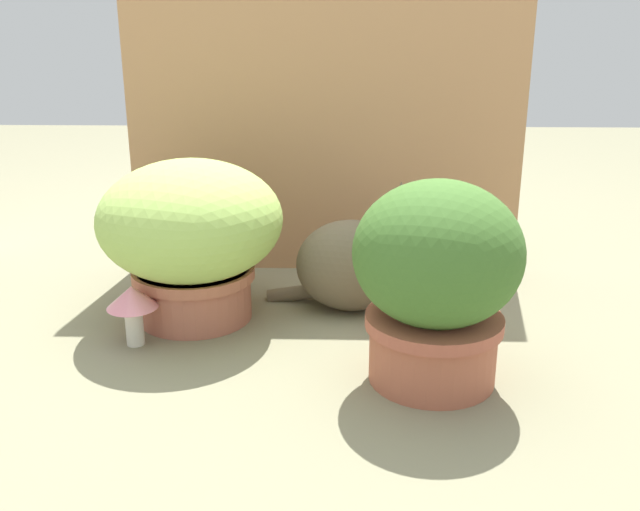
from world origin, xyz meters
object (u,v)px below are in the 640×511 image
(leafy_planter, at_px, (436,277))
(cat, at_px, (359,261))
(grass_planter, at_px, (191,233))
(mushroom_ornament_red, at_px, (166,291))
(mushroom_ornament_pink, at_px, (132,302))

(leafy_planter, height_order, cat, leafy_planter)
(grass_planter, relative_size, mushroom_ornament_red, 3.03)
(cat, bearing_deg, leafy_planter, -68.43)
(grass_planter, bearing_deg, mushroom_ornament_pink, -124.83)
(leafy_planter, bearing_deg, grass_planter, 151.06)
(mushroom_ornament_pink, relative_size, mushroom_ornament_red, 0.98)
(leafy_planter, relative_size, mushroom_ornament_pink, 2.95)
(cat, bearing_deg, mushroom_ornament_pink, -157.04)
(leafy_planter, bearing_deg, mushroom_ornament_pink, 167.45)
(leafy_planter, bearing_deg, cat, 111.57)
(leafy_planter, bearing_deg, mushroom_ornament_red, 160.32)
(grass_planter, height_order, mushroom_ornament_red, grass_planter)
(grass_planter, xyz_separation_m, cat, (0.38, 0.06, -0.08))
(cat, distance_m, mushroom_ornament_red, 0.45)
(leafy_planter, distance_m, mushroom_ornament_red, 0.60)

